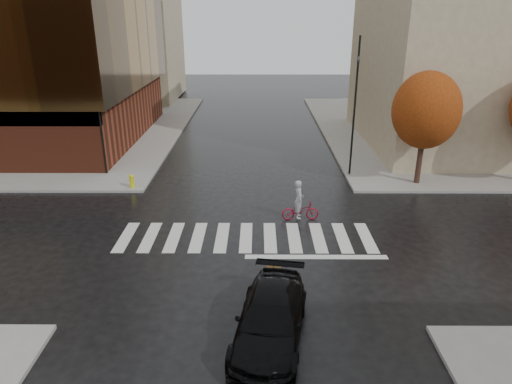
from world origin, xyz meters
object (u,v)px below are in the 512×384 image
traffic_light_nw (98,105)px  fire_hydrant (132,180)px  traffic_light_ne (355,96)px  cyclist (300,207)px  sedan (271,319)px

traffic_light_nw → fire_hydrant: size_ratio=9.44×
traffic_light_ne → traffic_light_nw: bearing=17.3°
cyclist → traffic_light_ne: (3.70, 6.56, 4.27)m
traffic_light_nw → traffic_light_ne: traffic_light_ne is taller
traffic_light_ne → sedan: bearing=88.1°
traffic_light_ne → fire_hydrant: size_ratio=10.34×
traffic_light_ne → fire_hydrant: 13.98m
sedan → traffic_light_nw: (-9.94, 15.42, 3.75)m
sedan → traffic_light_ne: 16.87m
sedan → cyclist: cyclist is taller
fire_hydrant → sedan: bearing=-59.3°
traffic_light_ne → cyclist: bearing=77.8°
traffic_light_nw → fire_hydrant: bearing=63.8°
sedan → traffic_light_ne: size_ratio=0.61×
cyclist → traffic_light_nw: traffic_light_nw is taller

